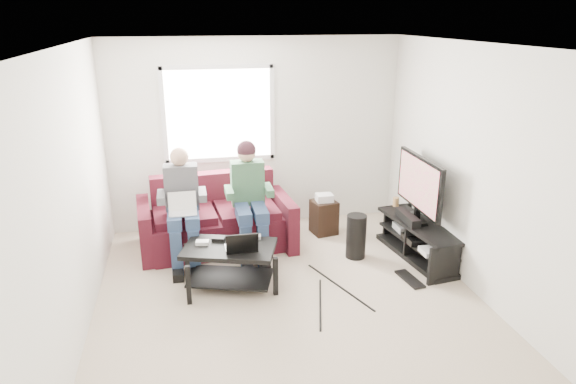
{
  "coord_description": "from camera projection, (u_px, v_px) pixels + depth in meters",
  "views": [
    {
      "loc": [
        -0.99,
        -4.61,
        2.86
      ],
      "look_at": [
        0.1,
        0.6,
        1.01
      ],
      "focal_mm": 32.0,
      "sensor_mm": 36.0,
      "label": 1
    }
  ],
  "objects": [
    {
      "name": "floor",
      "position": [
        290.0,
        302.0,
        5.39
      ],
      "size": [
        4.5,
        4.5,
        0.0
      ],
      "primitive_type": "plane",
      "color": "beige",
      "rests_on": "ground"
    },
    {
      "name": "ceiling",
      "position": [
        291.0,
        45.0,
        4.54
      ],
      "size": [
        4.5,
        4.5,
        0.0
      ],
      "primitive_type": "plane",
      "rotation": [
        3.14,
        0.0,
        0.0
      ],
      "color": "white",
      "rests_on": "wall_back"
    },
    {
      "name": "wall_back",
      "position": [
        256.0,
        134.0,
        7.04
      ],
      "size": [
        4.5,
        0.0,
        4.5
      ],
      "primitive_type": "plane",
      "rotation": [
        1.57,
        0.0,
        0.0
      ],
      "color": "silver",
      "rests_on": "floor"
    },
    {
      "name": "wall_front",
      "position": [
        374.0,
        307.0,
        2.88
      ],
      "size": [
        4.5,
        0.0,
        4.5
      ],
      "primitive_type": "plane",
      "rotation": [
        -1.57,
        0.0,
        0.0
      ],
      "color": "silver",
      "rests_on": "floor"
    },
    {
      "name": "wall_left",
      "position": [
        72.0,
        199.0,
        4.58
      ],
      "size": [
        0.0,
        4.5,
        4.5
      ],
      "primitive_type": "plane",
      "rotation": [
        1.57,
        0.0,
        1.57
      ],
      "color": "silver",
      "rests_on": "floor"
    },
    {
      "name": "wall_right",
      "position": [
        478.0,
        172.0,
        5.35
      ],
      "size": [
        0.0,
        4.5,
        4.5
      ],
      "primitive_type": "plane",
      "rotation": [
        1.57,
        0.0,
        -1.57
      ],
      "color": "silver",
      "rests_on": "floor"
    },
    {
      "name": "window",
      "position": [
        219.0,
        114.0,
        6.83
      ],
      "size": [
        1.48,
        0.04,
        1.28
      ],
      "color": "white",
      "rests_on": "wall_back"
    },
    {
      "name": "sofa",
      "position": [
        216.0,
        222.0,
        6.6
      ],
      "size": [
        1.99,
        1.04,
        0.9
      ],
      "color": "#46111B",
      "rests_on": "floor"
    },
    {
      "name": "person_left",
      "position": [
        182.0,
        202.0,
        6.06
      ],
      "size": [
        0.4,
        0.71,
        1.38
      ],
      "color": "navy",
      "rests_on": "sofa"
    },
    {
      "name": "person_right",
      "position": [
        249.0,
        192.0,
        6.22
      ],
      "size": [
        0.4,
        0.71,
        1.42
      ],
      "color": "navy",
      "rests_on": "sofa"
    },
    {
      "name": "laptop_silver",
      "position": [
        183.0,
        209.0,
        5.9
      ],
      "size": [
        0.32,
        0.23,
        0.24
      ],
      "primitive_type": null,
      "rotation": [
        0.0,
        0.0,
        0.02
      ],
      "color": "silver",
      "rests_on": "person_left"
    },
    {
      "name": "coffee_table",
      "position": [
        230.0,
        257.0,
        5.58
      ],
      "size": [
        1.11,
        0.86,
        0.49
      ],
      "color": "black",
      "rests_on": "floor"
    },
    {
      "name": "laptop_black",
      "position": [
        241.0,
        238.0,
        5.45
      ],
      "size": [
        0.38,
        0.3,
        0.24
      ],
      "primitive_type": null,
      "rotation": [
        0.0,
        0.0,
        -0.2
      ],
      "color": "black",
      "rests_on": "coffee_table"
    },
    {
      "name": "controller_a",
      "position": [
        202.0,
        243.0,
        5.59
      ],
      "size": [
        0.15,
        0.11,
        0.04
      ],
      "primitive_type": "cube",
      "rotation": [
        0.0,
        0.0,
        -0.18
      ],
      "color": "silver",
      "rests_on": "coffee_table"
    },
    {
      "name": "controller_b",
      "position": [
        219.0,
        239.0,
        5.68
      ],
      "size": [
        0.16,
        0.13,
        0.04
      ],
      "primitive_type": "cube",
      "rotation": [
        0.0,
        0.0,
        -0.32
      ],
      "color": "black",
      "rests_on": "coffee_table"
    },
    {
      "name": "controller_c",
      "position": [
        255.0,
        237.0,
        5.73
      ],
      "size": [
        0.15,
        0.11,
        0.04
      ],
      "primitive_type": "cube",
      "rotation": [
        0.0,
        0.0,
        -0.17
      ],
      "color": "gray",
      "rests_on": "coffee_table"
    },
    {
      "name": "tv_stand",
      "position": [
        418.0,
        242.0,
        6.32
      ],
      "size": [
        0.59,
        1.41,
        0.45
      ],
      "color": "black",
      "rests_on": "floor"
    },
    {
      "name": "tv",
      "position": [
        419.0,
        185.0,
        6.18
      ],
      "size": [
        0.12,
        1.1,
        0.81
      ],
      "color": "black",
      "rests_on": "tv_stand"
    },
    {
      "name": "soundbar",
      "position": [
        408.0,
        217.0,
        6.3
      ],
      "size": [
        0.12,
        0.5,
        0.1
      ],
      "primitive_type": "cube",
      "color": "black",
      "rests_on": "tv_stand"
    },
    {
      "name": "drink_cup",
      "position": [
        396.0,
        202.0,
        6.8
      ],
      "size": [
        0.08,
        0.08,
        0.12
      ],
      "primitive_type": "cylinder",
      "color": "#AE804B",
      "rests_on": "tv_stand"
    },
    {
      "name": "console_white",
      "position": [
        434.0,
        251.0,
        5.93
      ],
      "size": [
        0.3,
        0.22,
        0.06
      ],
      "primitive_type": "cube",
      "color": "silver",
      "rests_on": "tv_stand"
    },
    {
      "name": "console_grey",
      "position": [
        409.0,
        227.0,
        6.58
      ],
      "size": [
        0.34,
        0.26,
        0.08
      ],
      "primitive_type": "cube",
      "color": "gray",
      "rests_on": "tv_stand"
    },
    {
      "name": "console_black",
      "position": [
        421.0,
        238.0,
        6.25
      ],
      "size": [
        0.38,
        0.3,
        0.07
      ],
      "primitive_type": "cube",
      "color": "black",
      "rests_on": "tv_stand"
    },
    {
      "name": "subwoofer",
      "position": [
        356.0,
        236.0,
        6.31
      ],
      "size": [
        0.24,
        0.24,
        0.55
      ],
      "primitive_type": "cylinder",
      "color": "black",
      "rests_on": "floor"
    },
    {
      "name": "keyboard_floor",
      "position": [
        410.0,
        279.0,
        5.83
      ],
      "size": [
        0.2,
        0.45,
        0.02
      ],
      "primitive_type": "cube",
      "rotation": [
        0.0,
        0.0,
        0.13
      ],
      "color": "black",
      "rests_on": "floor"
    },
    {
      "name": "end_table",
      "position": [
        324.0,
        216.0,
        7.02
      ],
      "size": [
        0.31,
        0.31,
        0.56
      ],
      "color": "black",
      "rests_on": "floor"
    }
  ]
}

